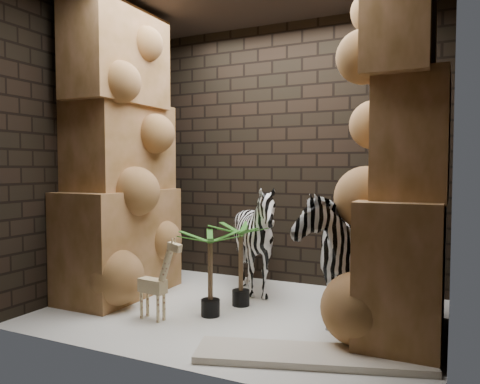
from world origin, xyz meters
The scene contains 13 objects.
floor centered at (0.00, 0.00, 0.00)m, with size 3.50×3.50×0.00m, color silver.
wall_back centered at (0.00, 1.25, 1.50)m, with size 3.50×3.50×0.00m, color black.
wall_front centered at (0.00, -1.25, 1.50)m, with size 3.50×3.50×0.00m, color black.
wall_left centered at (-1.75, 0.00, 1.50)m, with size 3.00×3.00×0.00m, color black.
wall_right centered at (1.75, 0.00, 1.50)m, with size 3.00×3.00×0.00m, color black.
rock_pillar_left centered at (-1.40, 0.00, 1.50)m, with size 0.68×1.30×3.00m, color tan, non-canonical shape.
rock_pillar_right centered at (1.42, 0.00, 1.50)m, with size 0.58×1.25×3.00m, color tan, non-canonical shape.
zebra_right centered at (0.76, 0.16, 0.68)m, with size 0.62×1.14×1.36m, color white.
zebra_left centered at (-0.10, 0.59, 0.52)m, with size 0.93×1.15×1.04m, color white.
giraffe_toy centered at (-0.61, -0.51, 0.38)m, with size 0.39×0.13×0.76m, color beige, non-canonical shape.
palm_front centered at (-0.08, 0.19, 0.40)m, with size 0.36×0.36×0.81m, color #1E4718, non-canonical shape.
palm_back centered at (-0.20, -0.21, 0.39)m, with size 0.36×0.36×0.78m, color #1E4718, non-canonical shape.
surfboard centered at (0.89, -0.73, 0.03)m, with size 1.62×0.40×0.05m, color beige.
Camera 1 is at (1.76, -3.74, 1.33)m, focal length 33.92 mm.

